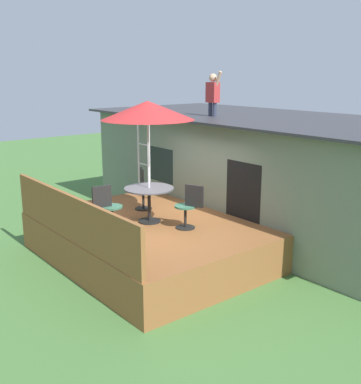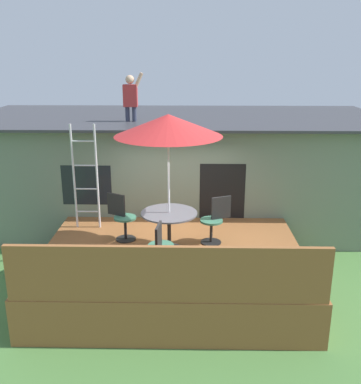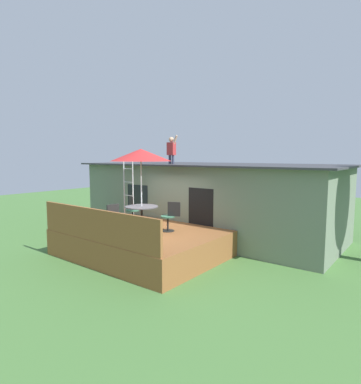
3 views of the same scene
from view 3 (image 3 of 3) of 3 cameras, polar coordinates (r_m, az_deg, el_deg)
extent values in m
plane|color=#477538|center=(10.54, -6.25, -10.82)|extent=(40.00, 40.00, 0.00)
cube|color=slate|center=(13.01, 4.80, -1.31)|extent=(10.00, 4.00, 2.75)
cube|color=#38383D|center=(12.90, 4.85, 4.90)|extent=(10.50, 4.50, 0.06)
cube|color=black|center=(12.69, -7.61, -0.75)|extent=(1.10, 0.03, 0.90)
cube|color=black|center=(10.86, 3.62, -4.58)|extent=(1.00, 0.03, 2.00)
cube|color=brown|center=(10.43, -6.28, -8.72)|extent=(4.87, 3.92, 0.80)
cube|color=brown|center=(9.00, -14.90, -5.76)|extent=(4.77, 0.08, 0.90)
cylinder|color=black|center=(10.31, -6.88, -6.53)|extent=(0.48, 0.48, 0.03)
cylinder|color=black|center=(10.24, -6.90, -4.60)|extent=(0.07, 0.07, 0.71)
cylinder|color=#4C4C51|center=(10.18, -6.93, -2.60)|extent=(1.04, 1.04, 0.03)
cylinder|color=silver|center=(10.11, -6.97, 0.03)|extent=(0.04, 0.04, 2.40)
cone|color=red|center=(10.05, -7.06, 6.55)|extent=(1.90, 1.90, 0.38)
cylinder|color=silver|center=(12.32, -9.99, 0.64)|extent=(0.04, 0.04, 2.20)
cylinder|color=silver|center=(11.97, -8.45, 0.50)|extent=(0.04, 0.04, 2.20)
cylinder|color=silver|center=(12.24, -9.17, -2.92)|extent=(0.48, 0.03, 0.03)
cylinder|color=silver|center=(12.17, -9.21, -0.60)|extent=(0.48, 0.03, 0.03)
cylinder|color=silver|center=(12.12, -9.26, 1.75)|extent=(0.48, 0.03, 0.03)
cylinder|color=silver|center=(12.09, -9.30, 4.11)|extent=(0.48, 0.03, 0.03)
cylinder|color=#33384C|center=(12.76, -1.91, 5.80)|extent=(0.10, 0.10, 0.34)
cylinder|color=#33384C|center=(12.66, -1.36, 5.80)|extent=(0.10, 0.10, 0.34)
cube|color=#B73333|center=(12.72, -1.64, 7.70)|extent=(0.32, 0.20, 0.50)
sphere|color=tan|center=(12.73, -1.65, 9.32)|extent=(0.20, 0.20, 0.20)
cylinder|color=tan|center=(12.61, -1.01, 9.07)|extent=(0.26, 0.08, 0.44)
cylinder|color=black|center=(11.24, -8.46, -5.50)|extent=(0.40, 0.40, 0.02)
cylinder|color=black|center=(11.20, -8.48, -4.40)|extent=(0.06, 0.06, 0.44)
cylinder|color=#33664C|center=(11.16, -8.50, -3.24)|extent=(0.44, 0.44, 0.04)
cube|color=black|center=(11.31, -8.81, -1.89)|extent=(0.37, 0.22, 0.44)
cylinder|color=black|center=(10.02, -2.26, -6.90)|extent=(0.40, 0.40, 0.02)
cylinder|color=black|center=(9.97, -2.27, -5.67)|extent=(0.06, 0.06, 0.44)
cylinder|color=#33664C|center=(9.93, -2.27, -4.37)|extent=(0.44, 0.44, 0.04)
cube|color=black|center=(9.83, -1.17, -3.06)|extent=(0.38, 0.19, 0.44)
cylinder|color=black|center=(9.82, -10.84, -7.29)|extent=(0.40, 0.40, 0.02)
cylinder|color=black|center=(9.77, -10.87, -6.04)|extent=(0.06, 0.06, 0.44)
cylinder|color=#33664C|center=(9.72, -10.90, -4.71)|extent=(0.44, 0.44, 0.04)
cube|color=black|center=(9.57, -11.92, -3.45)|extent=(0.09, 0.40, 0.44)
camera|label=1|loc=(1.95, 67.67, 26.16)|focal=44.32mm
camera|label=2|loc=(6.87, -57.16, 13.86)|focal=41.19mm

